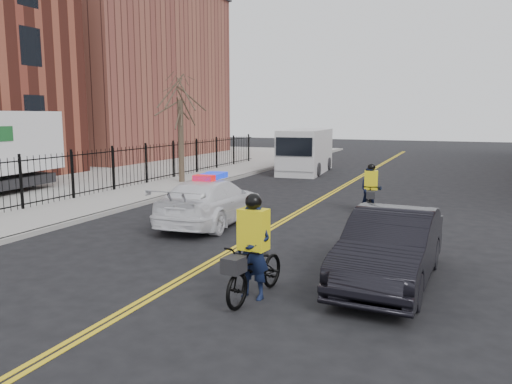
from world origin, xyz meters
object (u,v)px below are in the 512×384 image
Objects in this scene: cyclist_near at (253,262)px; dark_sedan at (390,247)px; police_cruiser at (211,201)px; cyclist_far at (371,193)px; cargo_van at (305,152)px.

dark_sedan is at bearing 45.25° from cyclist_near.
cyclist_far is (4.37, 3.83, -0.04)m from police_cruiser.
cargo_van is 3.52× the size of cyclist_far.
cargo_van is at bearing -87.35° from police_cruiser.
dark_sedan is at bearing 145.94° from police_cruiser.
police_cruiser is at bearing -89.45° from cargo_van.
dark_sedan is 2.18× the size of cyclist_near.
cargo_van is at bearing 110.42° from cyclist_near.
cyclist_near is 1.17× the size of cyclist_far.
cyclist_near reaches higher than dark_sedan.
cargo_van is 21.02m from cyclist_near.
cargo_van is (-1.48, 14.82, 0.53)m from police_cruiser.
cyclist_far is at bearing 105.50° from dark_sedan.
police_cruiser is 5.81m from cyclist_far.
dark_sedan is 19.97m from cargo_van.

